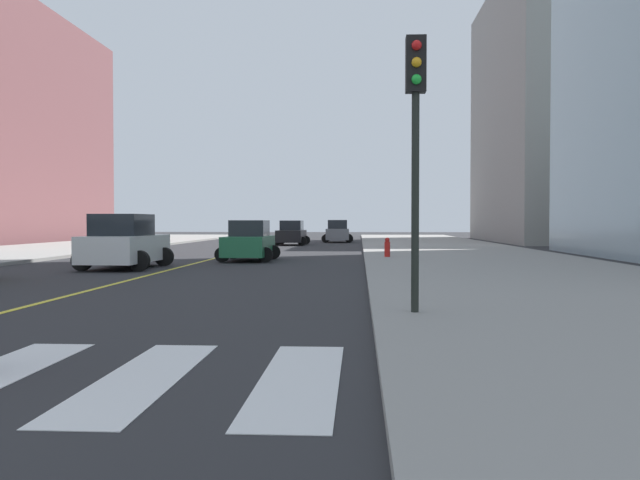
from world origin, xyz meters
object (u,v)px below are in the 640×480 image
car_red_third (127,241)px  car_black_nearest (291,234)px  traffic_light_near_corner (416,119)px  fire_hydrant (387,248)px  car_green_fifth (249,242)px  car_white_seventh (124,243)px  car_gray_second (338,232)px

car_red_third → car_black_nearest: bearing=65.3°
car_red_third → traffic_light_near_corner: size_ratio=0.76×
car_black_nearest → fire_hydrant: bearing=109.7°
car_green_fifth → traffic_light_near_corner: size_ratio=0.83×
car_red_third → car_white_seventh: 9.94m
car_white_seventh → traffic_light_near_corner: (9.92, -13.02, 2.66)m
car_red_third → traffic_light_near_corner: (13.10, -22.43, 2.84)m
car_gray_second → car_white_seventh: 33.62m
car_gray_second → car_green_fifth: 27.68m
car_gray_second → fire_hydrant: (3.16, -26.64, -0.31)m
car_red_third → traffic_light_near_corner: 26.13m
car_white_seventh → car_green_fifth: bearing=55.6°
fire_hydrant → car_white_seventh: bearing=-148.5°
car_red_third → fire_hydrant: car_red_third is taller
car_white_seventh → car_gray_second: bearing=79.4°
car_green_fifth → fire_hydrant: 6.37m
car_green_fifth → car_white_seventh: bearing=54.6°
car_green_fifth → traffic_light_near_corner: 19.55m
car_gray_second → traffic_light_near_corner: bearing=92.3°
car_black_nearest → car_red_third: bearing=68.7°
fire_hydrant → car_green_fifth: bearing=-172.2°
car_red_third → car_white_seventh: car_white_seventh is taller
car_black_nearest → car_gray_second: car_gray_second is taller
car_green_fifth → car_red_third: bearing=-29.2°
car_red_third → car_white_seventh: bearing=-73.1°
car_red_third → car_gray_second: bearing=64.7°
car_red_third → fire_hydrant: bearing=-15.1°
car_black_nearest → car_green_fifth: 20.50m
traffic_light_near_corner → car_gray_second: bearing=-86.4°
traffic_light_near_corner → fire_hydrant: (0.28, 19.26, -3.04)m
car_green_fifth → fire_hydrant: car_green_fifth is taller
car_white_seventh → traffic_light_near_corner: size_ratio=0.94×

